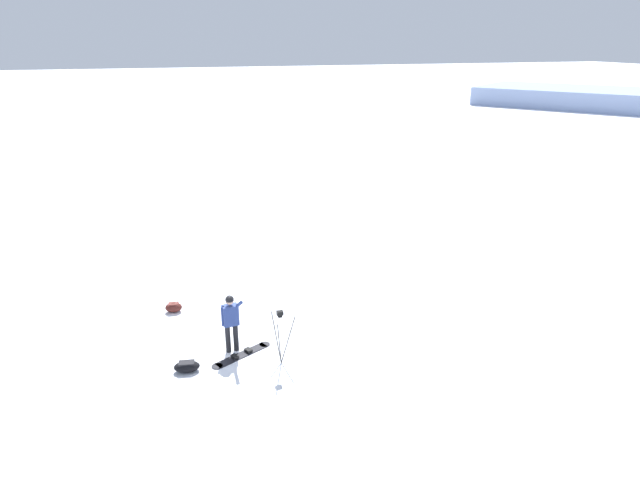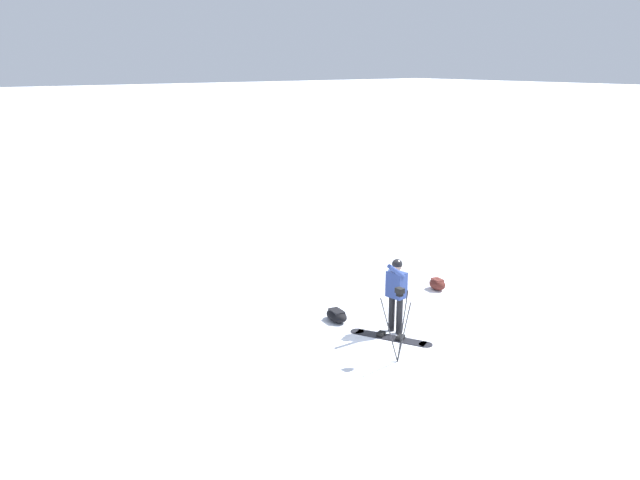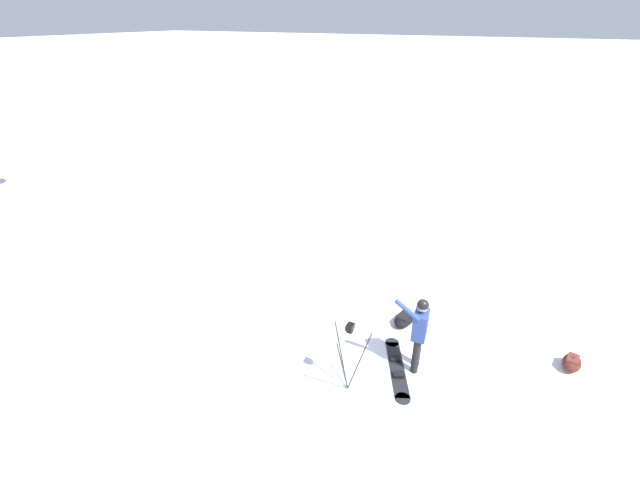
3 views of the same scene
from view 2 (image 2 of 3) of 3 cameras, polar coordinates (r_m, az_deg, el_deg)
ground_plane at (r=14.87m, az=7.64°, el=-7.54°), size 300.00×300.00×0.00m
snowboarder at (r=14.36m, az=6.46°, el=-4.09°), size 0.63×0.53×1.67m
snowboard at (r=14.39m, az=6.01°, el=-8.19°), size 0.96×1.67×0.10m
gear_bag_large at (r=15.16m, az=1.42°, el=-6.39°), size 0.48×0.70×0.26m
camera_tripod at (r=12.94m, az=6.72°, el=-5.94°), size 0.74×0.55×1.51m
gear_bag_small at (r=17.41m, az=9.90°, el=-3.68°), size 0.42×0.55×0.30m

